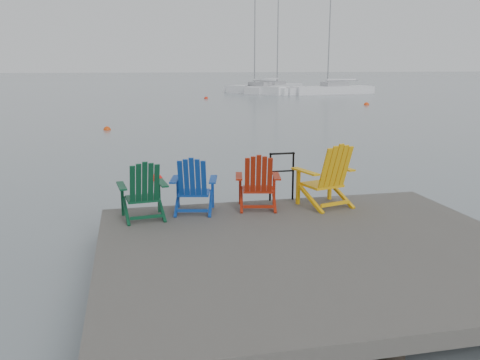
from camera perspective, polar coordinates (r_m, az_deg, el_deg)
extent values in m
plane|color=slate|center=(7.44, 8.32, -10.87)|extent=(400.00, 400.00, 0.00)
cube|color=#2F2D2A|center=(7.29, 8.42, -7.99)|extent=(6.00, 5.00, 0.20)
cylinder|color=black|center=(9.16, -13.11, -8.46)|extent=(0.26, 0.26, 1.20)
cylinder|color=black|center=(9.48, 3.55, -7.38)|extent=(0.26, 0.26, 1.20)
cylinder|color=black|center=(10.52, 17.92, -5.95)|extent=(0.26, 0.26, 1.20)
cylinder|color=black|center=(9.37, 3.42, 0.34)|extent=(0.04, 0.04, 0.90)
cylinder|color=black|center=(9.50, 5.97, 0.46)|extent=(0.04, 0.04, 0.90)
cylinder|color=black|center=(9.35, 4.75, 2.98)|extent=(0.48, 0.04, 0.04)
cylinder|color=black|center=(9.41, 4.71, 1.00)|extent=(0.44, 0.03, 0.03)
cube|color=#0B3F25|center=(8.53, -10.89, -2.05)|extent=(0.57, 0.52, 0.04)
cube|color=#0B3F25|center=(8.69, -13.06, -2.17)|extent=(0.05, 0.05, 0.55)
cube|color=#0B3F25|center=(8.77, -9.08, -1.86)|extent=(0.05, 0.05, 0.55)
cube|color=#0B3F25|center=(8.42, -13.16, -0.65)|extent=(0.18, 0.60, 0.03)
cube|color=#0B3F25|center=(8.50, -8.74, -0.32)|extent=(0.18, 0.60, 0.03)
cube|color=#0B3F25|center=(8.15, -10.66, -0.38)|extent=(0.50, 0.30, 0.67)
cube|color=navy|center=(8.78, -5.16, -1.44)|extent=(0.60, 0.56, 0.04)
cube|color=navy|center=(9.01, -6.98, -1.40)|extent=(0.06, 0.06, 0.54)
cube|color=navy|center=(8.96, -3.09, -1.41)|extent=(0.06, 0.06, 0.54)
cube|color=navy|center=(8.75, -7.35, 0.08)|extent=(0.24, 0.60, 0.03)
cube|color=navy|center=(8.68, -3.04, 0.08)|extent=(0.24, 0.60, 0.03)
cube|color=navy|center=(8.40, -5.39, 0.17)|extent=(0.52, 0.35, 0.67)
cube|color=maroon|center=(8.99, 1.99, -1.06)|extent=(0.60, 0.56, 0.04)
cube|color=maroon|center=(9.18, 0.02, -1.04)|extent=(0.06, 0.06, 0.55)
cube|color=maroon|center=(9.20, 3.84, -1.03)|extent=(0.06, 0.06, 0.55)
cube|color=maroon|center=(8.91, -0.12, 0.43)|extent=(0.24, 0.60, 0.03)
cube|color=maroon|center=(8.93, 4.12, 0.44)|extent=(0.24, 0.60, 0.03)
cube|color=maroon|center=(8.61, 2.09, 0.54)|extent=(0.52, 0.34, 0.67)
cube|color=#EFAB0D|center=(9.23, 9.17, -0.52)|extent=(0.72, 0.68, 0.04)
cube|color=#EFAB0D|center=(9.21, 6.54, -0.78)|extent=(0.07, 0.07, 0.64)
cube|color=#EFAB0D|center=(9.63, 10.06, -0.31)|extent=(0.07, 0.07, 0.64)
cube|color=#EFAB0D|center=(8.93, 7.34, 0.96)|extent=(0.31, 0.70, 0.03)
cube|color=#EFAB0D|center=(9.39, 11.19, 1.40)|extent=(0.31, 0.70, 0.03)
cube|color=#EFAB0D|center=(8.87, 10.68, 1.39)|extent=(0.62, 0.43, 0.78)
cube|color=white|center=(54.22, 1.92, 9.93)|extent=(5.70, 6.91, 1.10)
cube|color=#9E9EA3|center=(53.96, 2.23, 10.66)|extent=(2.32, 2.51, 0.55)
cylinder|color=gray|center=(54.43, 1.66, 15.24)|extent=(0.12, 0.12, 8.96)
cube|color=silver|center=(57.92, 3.96, 10.09)|extent=(8.46, 9.07, 1.10)
cube|color=#9E9EA3|center=(57.44, 3.75, 10.77)|extent=(3.30, 3.40, 0.55)
cylinder|color=gray|center=(58.44, 4.28, 16.69)|extent=(0.12, 0.12, 12.32)
cube|color=white|center=(54.56, 10.16, 9.76)|extent=(8.85, 3.56, 1.10)
cube|color=#9E9EA3|center=(54.76, 10.58, 10.49)|extent=(2.80, 1.95, 0.55)
cylinder|color=gray|center=(54.37, 10.01, 16.01)|extent=(0.12, 0.12, 10.76)
sphere|color=red|center=(13.58, -9.36, 0.01)|extent=(0.33, 0.33, 0.33)
sphere|color=#DB430C|center=(24.57, -14.70, 5.45)|extent=(0.34, 0.34, 0.34)
sphere|color=#F8410E|center=(39.99, 14.02, 8.18)|extent=(0.41, 0.41, 0.41)
sphere|color=red|center=(46.25, -3.83, 9.10)|extent=(0.37, 0.37, 0.37)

